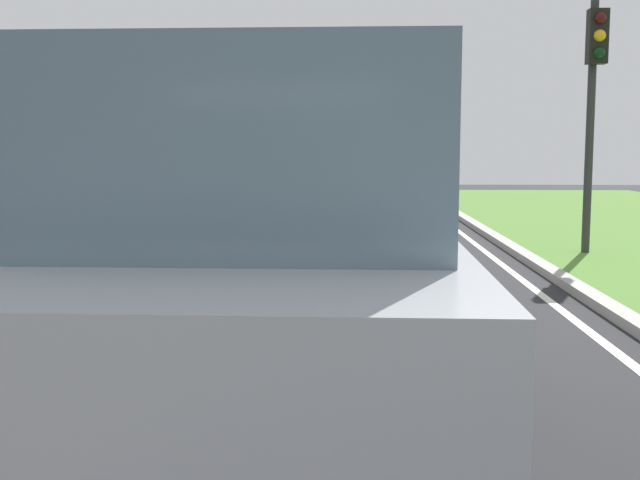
% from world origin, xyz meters
% --- Properties ---
extents(ground_plane, '(60.00, 60.00, 0.00)m').
position_xyz_m(ground_plane, '(0.00, 14.00, 0.00)').
color(ground_plane, '#262628').
extents(lane_line_center, '(0.12, 32.00, 0.01)m').
position_xyz_m(lane_line_center, '(-0.70, 14.00, 0.00)').
color(lane_line_center, silver).
rests_on(lane_line_center, ground).
extents(lane_line_right_edge, '(0.12, 32.00, 0.01)m').
position_xyz_m(lane_line_right_edge, '(3.60, 14.00, 0.00)').
color(lane_line_right_edge, silver).
rests_on(lane_line_right_edge, ground).
extents(curb_right, '(0.24, 48.00, 0.12)m').
position_xyz_m(curb_right, '(4.10, 14.00, 0.06)').
color(curb_right, '#9E9B93').
rests_on(curb_right, ground).
extents(car_suv_ahead, '(2.04, 4.54, 2.28)m').
position_xyz_m(car_suv_ahead, '(0.66, 8.18, 1.17)').
color(car_suv_ahead, '#B7BABF').
rests_on(car_suv_ahead, ground).
extents(traffic_light_near_right, '(0.32, 0.50, 4.36)m').
position_xyz_m(traffic_light_near_right, '(5.26, 17.78, 2.98)').
color(traffic_light_near_right, '#2D2D2D').
rests_on(traffic_light_near_right, ground).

